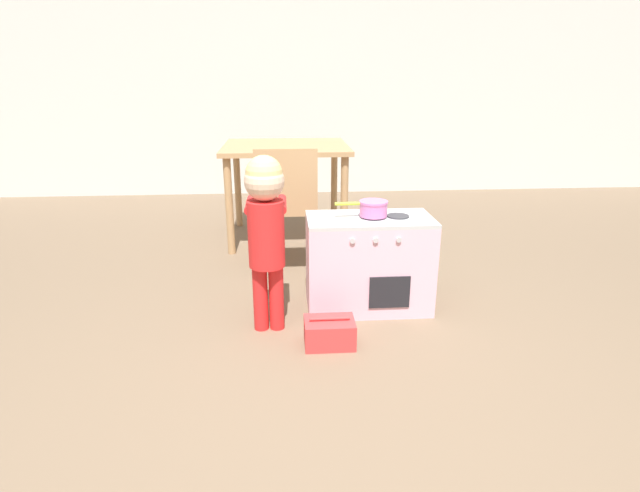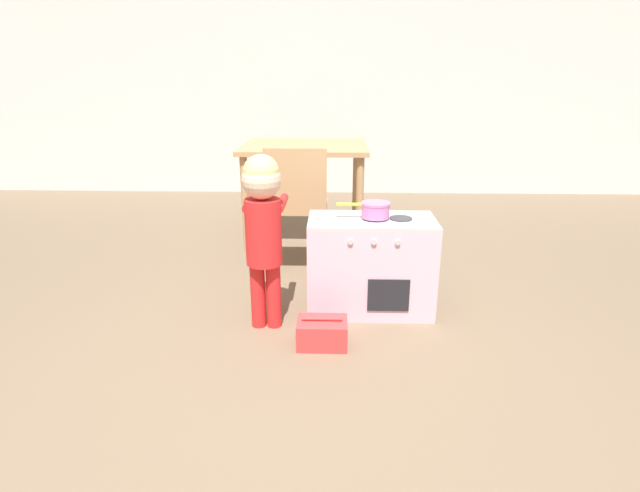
# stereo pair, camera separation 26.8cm
# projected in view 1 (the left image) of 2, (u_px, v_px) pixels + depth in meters

# --- Properties ---
(ground_plane) EXTENTS (16.00, 16.00, 0.00)m
(ground_plane) POSITION_uv_depth(u_px,v_px,m) (325.00, 434.00, 1.86)
(ground_plane) COLOR brown
(wall_back) EXTENTS (10.00, 0.06, 2.60)m
(wall_back) POSITION_uv_depth(u_px,v_px,m) (293.00, 73.00, 5.32)
(wall_back) COLOR silver
(wall_back) RESTS_ON ground_plane
(play_kitchen) EXTENTS (0.69, 0.38, 0.54)m
(play_kitchen) POSITION_uv_depth(u_px,v_px,m) (369.00, 263.00, 2.81)
(play_kitchen) COLOR #EAB2C6
(play_kitchen) RESTS_ON ground_plane
(toy_pot) EXTENTS (0.29, 0.16, 0.08)m
(toy_pot) POSITION_uv_depth(u_px,v_px,m) (373.00, 208.00, 2.71)
(toy_pot) COLOR pink
(toy_pot) RESTS_ON play_kitchen
(child_figure) EXTENTS (0.21, 0.36, 0.91)m
(child_figure) POSITION_uv_depth(u_px,v_px,m) (266.00, 218.00, 2.45)
(child_figure) COLOR red
(child_figure) RESTS_ON ground_plane
(toy_basket) EXTENTS (0.25, 0.17, 0.15)m
(toy_basket) POSITION_uv_depth(u_px,v_px,m) (330.00, 332.00, 2.46)
(toy_basket) COLOR #D13838
(toy_basket) RESTS_ON ground_plane
(dining_table) EXTENTS (0.97, 0.87, 0.76)m
(dining_table) POSITION_uv_depth(u_px,v_px,m) (286.00, 158.00, 3.93)
(dining_table) COLOR tan
(dining_table) RESTS_ON ground_plane
(dining_chair_near) EXTENTS (0.39, 0.39, 0.85)m
(dining_chair_near) POSITION_uv_depth(u_px,v_px,m) (286.00, 205.00, 3.27)
(dining_chair_near) COLOR tan
(dining_chair_near) RESTS_ON ground_plane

